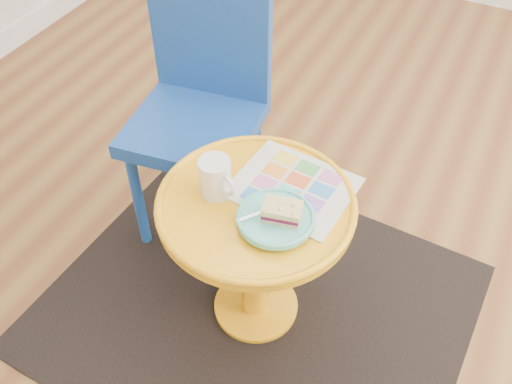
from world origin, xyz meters
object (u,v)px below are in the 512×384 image
at_px(newspaper, 293,187).
at_px(side_table, 256,237).
at_px(chair, 201,100).
at_px(plate, 276,219).
at_px(mug, 216,177).

bearing_deg(newspaper, side_table, -119.80).
xyz_separation_m(chair, plate, (0.44, -0.37, 0.02)).
distance_m(side_table, plate, 0.19).
xyz_separation_m(side_table, newspaper, (0.07, 0.09, 0.15)).
height_order(side_table, chair, chair).
relative_size(side_table, plate, 2.70).
bearing_deg(newspaper, chair, 156.82).
bearing_deg(newspaper, mug, -143.50).
xyz_separation_m(newspaper, plate, (0.01, -0.14, 0.02)).
xyz_separation_m(newspaper, mug, (-0.18, -0.11, 0.06)).
distance_m(newspaper, mug, 0.22).
bearing_deg(mug, chair, 147.13).
xyz_separation_m(chair, mug, (0.25, -0.34, 0.06)).
height_order(newspaper, plate, plate).
xyz_separation_m(side_table, mug, (-0.11, -0.01, 0.20)).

